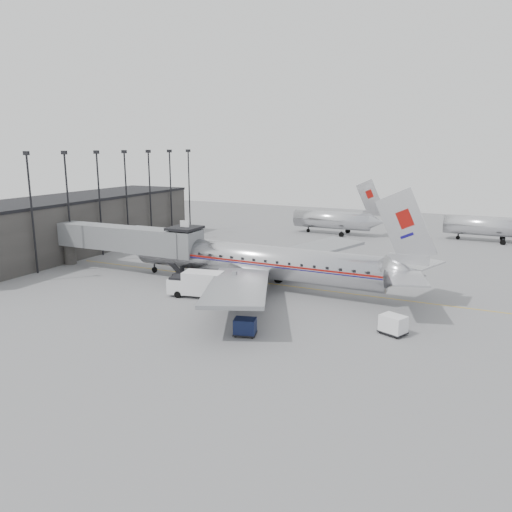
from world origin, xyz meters
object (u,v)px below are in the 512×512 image
at_px(airliner, 259,261).
at_px(ramp_worker, 230,279).
at_px(baggage_cart_navy, 245,327).
at_px(service_van, 196,283).
at_px(baggage_cart_white, 393,324).

bearing_deg(airliner, ramp_worker, -157.89).
relative_size(airliner, baggage_cart_navy, 17.09).
distance_m(service_van, baggage_cart_navy, 12.63).
xyz_separation_m(baggage_cart_navy, ramp_worker, (-8.42, 13.00, 0.02)).
bearing_deg(baggage_cart_navy, airliner, 95.09).
relative_size(service_van, baggage_cart_navy, 2.76).
distance_m(airliner, ramp_worker, 4.05).
height_order(service_van, baggage_cart_navy, service_van).
height_order(service_van, ramp_worker, service_van).
height_order(service_van, baggage_cart_white, service_van).
height_order(airliner, baggage_cart_navy, airliner).
relative_size(service_van, ramp_worker, 3.76).
distance_m(airliner, baggage_cart_white, 18.79).
xyz_separation_m(airliner, baggage_cart_white, (16.61, -8.52, -2.14)).
relative_size(baggage_cart_navy, ramp_worker, 1.36).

